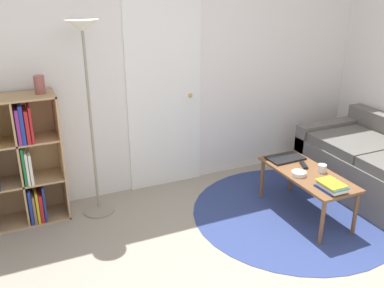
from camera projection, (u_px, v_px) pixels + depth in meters
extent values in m
cube|color=silver|center=(160.00, 66.00, 4.30)|extent=(7.79, 0.05, 2.60)
cube|color=white|center=(164.00, 94.00, 4.39)|extent=(0.80, 0.02, 2.03)
sphere|color=tan|center=(190.00, 96.00, 4.49)|extent=(0.04, 0.04, 0.04)
cylinder|color=navy|center=(293.00, 212.00, 4.16)|extent=(1.94, 1.94, 0.01)
cube|color=tan|center=(61.00, 155.00, 3.97)|extent=(0.02, 0.34, 1.20)
cube|color=tan|center=(8.00, 223.00, 3.98)|extent=(1.10, 0.34, 0.02)
cube|color=tan|center=(19.00, 162.00, 3.83)|extent=(0.02, 0.32, 1.16)
cube|color=tan|center=(1.00, 185.00, 3.83)|extent=(1.07, 0.32, 0.02)
cube|color=navy|center=(30.00, 204.00, 3.94)|extent=(0.03, 0.21, 0.33)
cube|color=olive|center=(34.00, 207.00, 3.96)|extent=(0.02, 0.20, 0.27)
cube|color=gold|center=(37.00, 205.00, 3.97)|extent=(0.02, 0.20, 0.30)
cube|color=#B21E23|center=(40.00, 204.00, 4.01)|extent=(0.03, 0.25, 0.28)
cube|color=navy|center=(43.00, 200.00, 4.00)|extent=(0.02, 0.24, 0.35)
cube|color=#196B38|center=(23.00, 165.00, 3.79)|extent=(0.02, 0.21, 0.35)
cube|color=silver|center=(27.00, 166.00, 3.81)|extent=(0.02, 0.21, 0.30)
cube|color=silver|center=(30.00, 166.00, 3.83)|extent=(0.02, 0.22, 0.29)
cube|color=#7F287A|center=(17.00, 124.00, 3.68)|extent=(0.03, 0.26, 0.31)
cube|color=navy|center=(21.00, 123.00, 3.67)|extent=(0.03, 0.22, 0.34)
cube|color=#B21E23|center=(26.00, 125.00, 3.70)|extent=(0.03, 0.23, 0.30)
cube|color=#B21E23|center=(30.00, 123.00, 3.69)|extent=(0.02, 0.19, 0.32)
cylinder|color=gray|center=(99.00, 210.00, 4.19)|extent=(0.29, 0.29, 0.01)
cylinder|color=gray|center=(91.00, 123.00, 3.85)|extent=(0.02, 0.02, 1.71)
cone|color=white|center=(82.00, 26.00, 3.54)|extent=(0.28, 0.28, 0.10)
cube|color=#66605B|center=(383.00, 178.00, 4.36)|extent=(0.91, 1.77, 0.45)
cube|color=#66605B|center=(330.00, 145.00, 5.02)|extent=(0.91, 0.16, 0.59)
cube|color=#5F5D58|center=(355.00, 143.00, 4.54)|extent=(0.71, 0.70, 0.10)
cube|color=brown|center=(307.00, 173.00, 3.98)|extent=(0.45, 1.00, 0.02)
cylinder|color=brown|center=(322.00, 223.00, 3.60)|extent=(0.04, 0.04, 0.42)
cylinder|color=brown|center=(262.00, 179.00, 4.38)|extent=(0.04, 0.04, 0.42)
cylinder|color=brown|center=(355.00, 213.00, 3.74)|extent=(0.04, 0.04, 0.42)
cylinder|color=brown|center=(292.00, 172.00, 4.52)|extent=(0.04, 0.04, 0.42)
cube|color=black|center=(285.00, 158.00, 4.26)|extent=(0.37, 0.23, 0.02)
cylinder|color=silver|center=(299.00, 174.00, 3.91)|extent=(0.14, 0.14, 0.04)
cube|color=navy|center=(330.00, 189.00, 3.66)|extent=(0.17, 0.23, 0.01)
cube|color=silver|center=(333.00, 187.00, 3.64)|extent=(0.17, 0.23, 0.03)
cube|color=teal|center=(333.00, 185.00, 3.63)|extent=(0.17, 0.23, 0.02)
cube|color=gold|center=(331.00, 183.00, 3.63)|extent=(0.17, 0.23, 0.01)
cylinder|color=white|center=(322.00, 168.00, 3.97)|extent=(0.08, 0.08, 0.07)
cube|color=black|center=(304.00, 165.00, 4.10)|extent=(0.09, 0.15, 0.02)
cylinder|color=#934C47|center=(40.00, 85.00, 3.68)|extent=(0.09, 0.09, 0.16)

